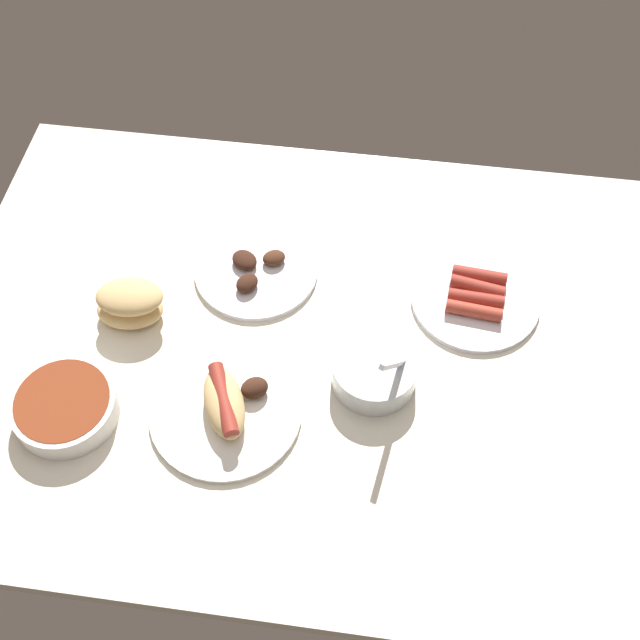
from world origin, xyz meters
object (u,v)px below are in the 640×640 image
object	(u,v)px
plate_grilled_meat	(256,269)
plate_sausages	(475,297)
bowl_chili	(65,406)
plate_hotdog_assembled	(226,407)
bowl_coleslaw	(375,371)
bread_stack	(130,303)

from	to	relation	value
plate_grilled_meat	plate_sausages	world-z (taller)	plate_sausages
bowl_chili	plate_grilled_meat	distance (cm)	39.79
plate_hotdog_assembled	plate_grilled_meat	distance (cm)	28.00
plate_hotdog_assembled	bowl_chili	world-z (taller)	plate_hotdog_assembled
plate_grilled_meat	bowl_coleslaw	bearing A→B (deg)	-40.13
plate_sausages	bowl_coleslaw	bearing A→B (deg)	-131.05
plate_hotdog_assembled	plate_grilled_meat	bearing A→B (deg)	91.01
bowl_chili	plate_sausages	bearing A→B (deg)	26.03
plate_hotdog_assembled	bowl_chili	size ratio (longest dim) A/B	1.48
bowl_chili	plate_sausages	world-z (taller)	bowl_chili
bowl_coleslaw	bowl_chili	distance (cm)	48.45
bread_stack	plate_sausages	bearing A→B (deg)	10.90
bread_stack	plate_sausages	size ratio (longest dim) A/B	0.56
plate_hotdog_assembled	bowl_chili	bearing A→B (deg)	-171.65
plate_hotdog_assembled	plate_grilled_meat	world-z (taller)	plate_hotdog_assembled
plate_hotdog_assembled	plate_sausages	world-z (taller)	plate_hotdog_assembled
bread_stack	bowl_coleslaw	bearing A→B (deg)	-9.61
bowl_chili	plate_hotdog_assembled	bearing A→B (deg)	8.35
bowl_chili	plate_sausages	distance (cm)	69.63
plate_hotdog_assembled	bowl_coleslaw	bearing A→B (deg)	21.77
plate_hotdog_assembled	bowl_coleslaw	world-z (taller)	bowl_coleslaw
bread_stack	plate_hotdog_assembled	bearing A→B (deg)	-39.33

